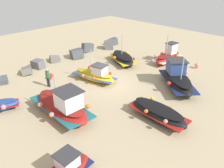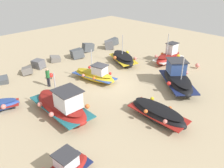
{
  "view_description": "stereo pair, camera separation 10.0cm",
  "coord_description": "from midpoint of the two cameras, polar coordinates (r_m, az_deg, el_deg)",
  "views": [
    {
      "loc": [
        -12.59,
        -13.07,
        9.15
      ],
      "look_at": [
        -1.07,
        -1.56,
        0.9
      ],
      "focal_mm": 36.62,
      "sensor_mm": 36.0,
      "label": 1
    },
    {
      "loc": [
        -12.52,
        -13.14,
        9.15
      ],
      "look_at": [
        -1.07,
        -1.56,
        0.9
      ],
      "focal_mm": 36.62,
      "sensor_mm": 36.0,
      "label": 2
    }
  ],
  "objects": [
    {
      "name": "breakwater_rocks",
      "position": [
        26.18,
        -11.08,
        6.86
      ],
      "size": [
        18.86,
        2.82,
        1.33
      ],
      "color": "slate",
      "rests_on": "ground_plane"
    },
    {
      "name": "person_walking",
      "position": [
        20.14,
        -15.91,
        1.83
      ],
      "size": [
        0.32,
        0.32,
        1.69
      ],
      "rotation": [
        0.0,
        0.0,
        3.7
      ],
      "color": "#2D2D38",
      "rests_on": "ground_plane"
    },
    {
      "name": "fishing_boat_3",
      "position": [
        15.67,
        11.23,
        -7.1
      ],
      "size": [
        1.98,
        4.36,
        1.05
      ],
      "rotation": [
        0.0,
        0.0,
        4.68
      ],
      "color": "black",
      "rests_on": "ground_plane"
    },
    {
      "name": "mooring_buoy_0",
      "position": [
        21.71,
        -15.17,
        2.06
      ],
      "size": [
        0.42,
        0.42,
        0.6
      ],
      "color": "#3F3F42",
      "rests_on": "ground_plane"
    },
    {
      "name": "fishing_boat_5",
      "position": [
        20.73,
        -4.45,
        2.27
      ],
      "size": [
        2.35,
        4.5,
        2.94
      ],
      "rotation": [
        0.0,
        0.0,
        4.92
      ],
      "color": "gold",
      "rests_on": "ground_plane"
    },
    {
      "name": "fishing_boat_1",
      "position": [
        24.66,
        2.56,
        6.39
      ],
      "size": [
        3.14,
        4.44,
        3.1
      ],
      "rotation": [
        0.0,
        0.0,
        4.31
      ],
      "color": "black",
      "rests_on": "ground_plane"
    },
    {
      "name": "fishing_boat_0",
      "position": [
        20.17,
        15.82,
        1.23
      ],
      "size": [
        4.68,
        5.06,
        2.92
      ],
      "rotation": [
        0.0,
        0.0,
        0.87
      ],
      "color": "black",
      "rests_on": "ground_plane"
    },
    {
      "name": "ground_plane",
      "position": [
        20.33,
        -1.13,
        0.11
      ],
      "size": [
        46.33,
        46.33,
        0.0
      ],
      "primitive_type": "plane",
      "color": "tan"
    },
    {
      "name": "fishing_boat_6",
      "position": [
        25.43,
        13.78,
        6.63
      ],
      "size": [
        3.9,
        2.12,
        3.3
      ],
      "rotation": [
        0.0,
        0.0,
        6.23
      ],
      "color": "maroon",
      "rests_on": "ground_plane"
    },
    {
      "name": "fishing_boat_2",
      "position": [
        16.16,
        -12.49,
        -5.28
      ],
      "size": [
        2.71,
        5.46,
        3.01
      ],
      "rotation": [
        0.0,
        0.0,
        4.68
      ],
      "color": "maroon",
      "rests_on": "ground_plane"
    },
    {
      "name": "mooring_buoy_1",
      "position": [
        24.92,
        20.33,
        4.41
      ],
      "size": [
        0.45,
        0.45,
        0.56
      ],
      "color": "#3F3F42",
      "rests_on": "ground_plane"
    }
  ]
}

